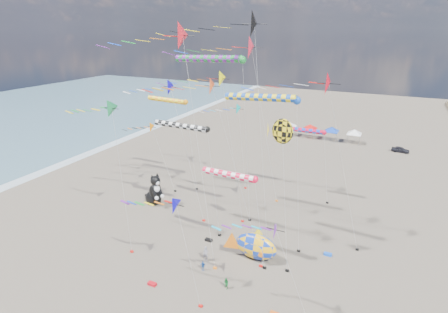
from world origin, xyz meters
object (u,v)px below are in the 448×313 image
fish_inflatable (255,246)px  parked_car (400,150)px  cat_inflatable (154,189)px  child_green (226,284)px  child_blue (203,266)px  person_adult (206,254)px

fish_inflatable → parked_car: size_ratio=1.85×
cat_inflatable → fish_inflatable: size_ratio=0.80×
fish_inflatable → child_green: (-0.91, -5.79, -1.12)m
child_blue → child_green: bearing=-45.4°
fish_inflatable → child_blue: 6.25m
cat_inflatable → fish_inflatable: bearing=4.6°
fish_inflatable → child_blue: bearing=-135.6°
cat_inflatable → parked_car: (32.81, 41.49, -1.98)m
person_adult → child_blue: 1.76m
parked_car → person_adult: bearing=163.9°
child_green → child_blue: size_ratio=1.07×
person_adult → parked_car: (19.63, 50.05, -0.30)m
cat_inflatable → child_green: (17.21, -11.70, -1.96)m
child_green → child_blue: child_green is taller
cat_inflatable → child_blue: 17.22m
cat_inflatable → parked_car: 52.94m
fish_inflatable → person_adult: size_ratio=3.62×
fish_inflatable → parked_car: bearing=72.8°
cat_inflatable → person_adult: size_ratio=2.89×
person_adult → parked_car: size_ratio=0.51×
cat_inflatable → child_blue: (13.72, -10.20, -2.00)m
parked_car → child_blue: bearing=165.1°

